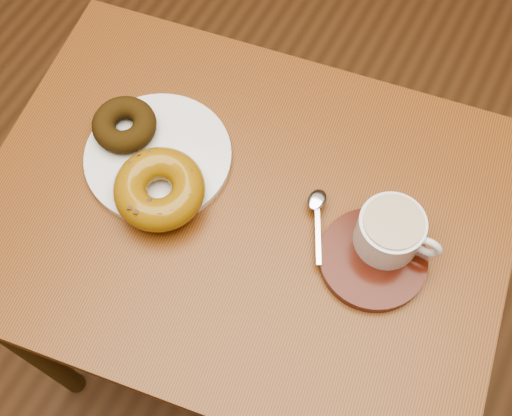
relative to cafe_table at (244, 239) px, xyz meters
The scene contains 8 objects.
ground 0.65m from the cafe_table, 114.28° to the left, with size 6.00×6.00×0.00m, color #56341B.
cafe_table is the anchor object (origin of this frame).
donut_plate 0.18m from the cafe_table, behind, with size 0.21×0.21×0.01m, color white.
donut_cinnamon 0.24m from the cafe_table, behind, with size 0.09×0.09×0.03m, color #33220A.
donut_caramel 0.18m from the cafe_table, 157.99° to the right, with size 0.14×0.14×0.05m.
saucer 0.22m from the cafe_table, ahead, with size 0.14×0.14×0.02m, color #3B1108.
coffee_cup 0.25m from the cafe_table, 11.84° to the left, with size 0.11×0.08×0.06m.
teaspoon 0.16m from the cafe_table, 24.04° to the left, with size 0.06×0.10×0.01m.
Camera 1 is at (0.32, -0.61, 1.46)m, focal length 45.00 mm.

